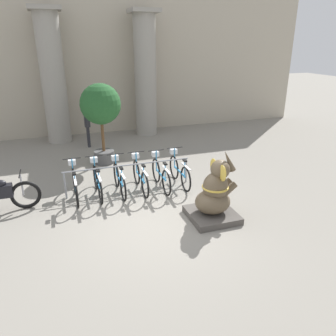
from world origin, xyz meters
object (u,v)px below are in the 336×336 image
at_px(bicycle_1, 97,181).
at_px(person_pedestrian, 87,122).
at_px(bicycle_2, 119,179).
at_px(elephant_statue, 214,196).
at_px(bicycle_5, 179,171).
at_px(bicycle_3, 140,176).
at_px(bicycle_0, 75,184).
at_px(bicycle_4, 161,174).
at_px(potted_tree, 101,109).

xyz_separation_m(bicycle_1, person_pedestrian, (0.25, 4.61, 0.58)).
bearing_deg(person_pedestrian, bicycle_2, -85.79).
relative_size(bicycle_1, person_pedestrian, 1.01).
distance_m(bicycle_2, elephant_statue, 2.80).
xyz_separation_m(bicycle_2, person_pedestrian, (-0.34, 4.63, 0.58)).
height_order(bicycle_1, bicycle_5, same).
relative_size(bicycle_1, elephant_statue, 0.99).
bearing_deg(bicycle_3, bicycle_2, 179.10).
bearing_deg(bicycle_0, bicycle_4, -1.32).
distance_m(bicycle_4, elephant_statue, 2.16).
distance_m(bicycle_5, potted_tree, 3.45).
distance_m(bicycle_1, bicycle_5, 2.36).
distance_m(bicycle_2, bicycle_3, 0.59).
distance_m(bicycle_3, bicycle_5, 1.18).
bearing_deg(bicycle_0, potted_tree, 65.86).
bearing_deg(elephant_statue, bicycle_5, 92.23).
bearing_deg(bicycle_1, bicycle_2, -2.40).
relative_size(bicycle_0, bicycle_1, 1.00).
relative_size(bicycle_1, bicycle_2, 1.00).
bearing_deg(potted_tree, bicycle_3, -76.27).
height_order(elephant_statue, person_pedestrian, elephant_statue).
relative_size(bicycle_5, person_pedestrian, 1.01).
bearing_deg(bicycle_3, person_pedestrian, 101.35).
distance_m(bicycle_0, bicycle_2, 1.18).
bearing_deg(bicycle_1, elephant_statue, -40.98).
relative_size(bicycle_2, bicycle_3, 1.00).
xyz_separation_m(bicycle_0, bicycle_4, (2.36, -0.05, 0.00)).
height_order(bicycle_5, potted_tree, potted_tree).
relative_size(bicycle_4, potted_tree, 0.63).
relative_size(bicycle_2, person_pedestrian, 1.01).
relative_size(bicycle_2, potted_tree, 0.63).
bearing_deg(bicycle_3, bicycle_5, 0.98).
bearing_deg(bicycle_3, bicycle_0, 179.49).
height_order(bicycle_1, potted_tree, potted_tree).
bearing_deg(bicycle_5, bicycle_3, -179.02).
bearing_deg(bicycle_0, bicycle_2, -0.32).
bearing_deg(bicycle_5, potted_tree, 125.37).
bearing_deg(elephant_statue, bicycle_4, 108.16).
bearing_deg(bicycle_5, elephant_statue, -87.77).
relative_size(bicycle_4, elephant_statue, 0.99).
relative_size(bicycle_3, elephant_statue, 0.99).
bearing_deg(bicycle_2, bicycle_3, -0.90).
relative_size(bicycle_0, person_pedestrian, 1.01).
bearing_deg(elephant_statue, bicycle_3, 121.16).
bearing_deg(bicycle_4, bicycle_3, 176.25).
bearing_deg(person_pedestrian, elephant_statue, -71.94).
relative_size(bicycle_5, elephant_statue, 0.99).
distance_m(bicycle_2, bicycle_4, 1.18).
relative_size(bicycle_5, potted_tree, 0.63).
bearing_deg(bicycle_3, bicycle_4, -3.75).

